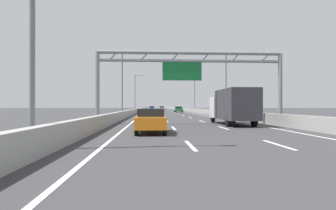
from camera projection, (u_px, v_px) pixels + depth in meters
ground_plane at (162, 111)px, 98.94m from camera, size 260.00×260.00×0.00m
lane_dash_left_1 at (190, 145)px, 11.48m from camera, size 0.16×3.00×0.01m
lane_dash_left_2 at (174, 128)px, 20.46m from camera, size 0.16×3.00×0.01m
lane_dash_left_3 at (167, 121)px, 29.45m from camera, size 0.16×3.00×0.01m
lane_dash_left_4 at (163, 118)px, 38.43m from camera, size 0.16×3.00×0.01m
lane_dash_left_5 at (161, 115)px, 47.42m from camera, size 0.16×3.00×0.01m
lane_dash_left_6 at (160, 114)px, 56.41m from camera, size 0.16×3.00×0.01m
lane_dash_left_7 at (159, 113)px, 65.39m from camera, size 0.16×3.00×0.01m
lane_dash_left_8 at (158, 112)px, 74.38m from camera, size 0.16×3.00×0.01m
lane_dash_left_9 at (157, 111)px, 83.36m from camera, size 0.16×3.00×0.01m
lane_dash_left_10 at (157, 111)px, 92.35m from camera, size 0.16×3.00×0.01m
lane_dash_left_11 at (156, 110)px, 101.34m from camera, size 0.16×3.00×0.01m
lane_dash_left_12 at (156, 110)px, 110.32m from camera, size 0.16×3.00×0.01m
lane_dash_left_13 at (156, 110)px, 119.31m from camera, size 0.16×3.00×0.01m
lane_dash_left_14 at (155, 109)px, 128.29m from camera, size 0.16×3.00×0.01m
lane_dash_left_15 at (155, 109)px, 137.28m from camera, size 0.16×3.00×0.01m
lane_dash_left_16 at (155, 109)px, 146.27m from camera, size 0.16×3.00×0.01m
lane_dash_left_17 at (155, 109)px, 155.25m from camera, size 0.16×3.00×0.01m
lane_dash_right_1 at (278, 145)px, 11.68m from camera, size 0.16×3.00×0.01m
lane_dash_right_2 at (223, 128)px, 20.66m from camera, size 0.16×3.00×0.01m
lane_dash_right_3 at (202, 121)px, 29.65m from camera, size 0.16×3.00×0.01m
lane_dash_right_4 at (190, 118)px, 38.63m from camera, size 0.16×3.00×0.01m
lane_dash_right_5 at (183, 115)px, 47.62m from camera, size 0.16×3.00×0.01m
lane_dash_right_6 at (178, 114)px, 56.61m from camera, size 0.16×3.00×0.01m
lane_dash_right_7 at (174, 113)px, 65.59m from camera, size 0.16×3.00×0.01m
lane_dash_right_8 at (172, 112)px, 74.58m from camera, size 0.16×3.00×0.01m
lane_dash_right_9 at (170, 111)px, 83.56m from camera, size 0.16×3.00×0.01m
lane_dash_right_10 at (168, 111)px, 92.55m from camera, size 0.16×3.00×0.01m
lane_dash_right_11 at (167, 110)px, 101.54m from camera, size 0.16×3.00×0.01m
lane_dash_right_12 at (165, 110)px, 110.52m from camera, size 0.16×3.00×0.01m
lane_dash_right_13 at (164, 110)px, 119.51m from camera, size 0.16×3.00×0.01m
lane_dash_right_14 at (163, 109)px, 128.49m from camera, size 0.16×3.00×0.01m
lane_dash_right_15 at (163, 109)px, 137.48m from camera, size 0.16×3.00×0.01m
lane_dash_right_16 at (162, 109)px, 146.47m from camera, size 0.16×3.00×0.01m
lane_dash_right_17 at (162, 109)px, 155.45m from camera, size 0.16×3.00×0.01m
edge_line_left at (146, 111)px, 86.67m from camera, size 0.16×176.00×0.01m
edge_line_right at (180, 111)px, 87.25m from camera, size 0.16×176.00×0.01m
barrier_left at (143, 109)px, 108.54m from camera, size 0.45×220.00×0.95m
barrier_right at (179, 109)px, 109.31m from camera, size 0.45×220.00×0.95m
sign_gantry at (189, 68)px, 24.90m from camera, size 16.33×0.36×6.36m
streetlamp_left_near at (39, 2)px, 10.47m from camera, size 2.58×0.28×9.50m
streetlamp_left_mid at (124, 80)px, 42.00m from camera, size 2.58×0.28×9.50m
streetlamp_right_mid at (224, 80)px, 42.83m from camera, size 2.58×0.28×9.50m
streetlamp_left_far at (136, 91)px, 73.52m from camera, size 2.58×0.28×9.50m
streetlamp_right_far at (194, 91)px, 74.35m from camera, size 2.58×0.28×9.50m
blue_car at (152, 108)px, 104.26m from camera, size 1.88×4.54×1.50m
green_car at (179, 109)px, 72.89m from camera, size 1.89×4.58×1.44m
orange_car at (151, 120)px, 16.87m from camera, size 1.71×4.13×1.43m
silver_car at (162, 108)px, 107.46m from camera, size 1.73×4.18×1.46m
box_truck at (233, 106)px, 24.35m from camera, size 2.31×7.89×2.95m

